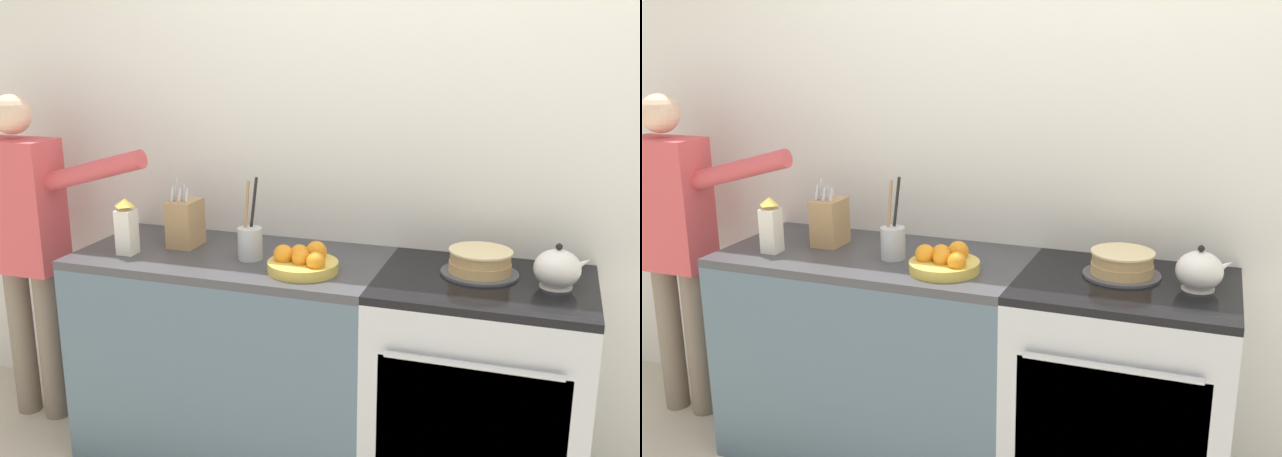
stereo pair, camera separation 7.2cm
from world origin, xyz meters
TOP-DOWN VIEW (x-y plane):
  - wall_back at (0.00, 0.64)m, footprint 8.00×0.04m
  - counter_cabinet at (-0.71, 0.31)m, footprint 1.26×0.62m
  - stove_range at (0.31, 0.31)m, footprint 0.78×0.66m
  - layer_cake at (0.29, 0.37)m, footprint 0.29×0.29m
  - tea_kettle at (0.56, 0.32)m, footprint 0.20×0.16m
  - knife_block at (-0.94, 0.36)m, footprint 0.11×0.15m
  - utensil_crock at (-0.60, 0.28)m, footprint 0.10×0.10m
  - fruit_bowl at (-0.35, 0.20)m, footprint 0.27×0.27m
  - milk_carton at (-1.11, 0.18)m, footprint 0.07×0.07m
  - person_baker at (-1.71, 0.29)m, footprint 0.89×0.20m

SIDE VIEW (x-z plane):
  - counter_cabinet at x=-0.71m, z-range 0.00..0.89m
  - stove_range at x=0.31m, z-range 0.00..0.89m
  - person_baker at x=-1.71m, z-range 0.14..1.65m
  - fruit_bowl at x=-0.35m, z-range 0.87..0.98m
  - layer_cake at x=0.29m, z-range 0.89..0.98m
  - tea_kettle at x=0.56m, z-range 0.88..1.04m
  - utensil_crock at x=-0.60m, z-range 0.79..1.13m
  - knife_block at x=-0.94m, z-range 0.85..1.13m
  - milk_carton at x=-1.11m, z-range 0.88..1.11m
  - wall_back at x=0.00m, z-range 0.00..2.60m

